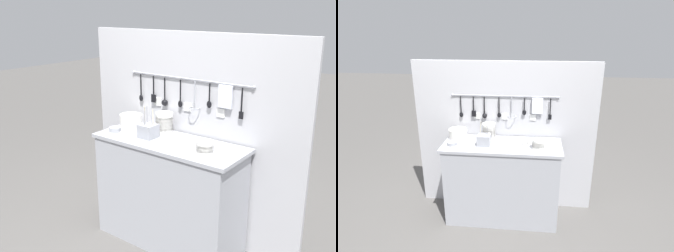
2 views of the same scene
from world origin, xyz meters
TOP-DOWN VIEW (x-y plane):
  - ground_plane at (0.00, 0.00)m, footprint 20.00×20.00m
  - counter at (0.00, 0.00)m, footprint 1.27×0.49m
  - back_wall at (0.00, 0.28)m, footprint 2.07×0.11m
  - bowl_stack_nested_right at (0.38, -0.08)m, footprint 0.13×0.13m
  - bowl_stack_tall_left at (-0.17, 0.15)m, footprint 0.15×0.15m
  - plate_stack at (-0.51, 0.12)m, footprint 0.20×0.20m
  - steel_mixing_bowl at (-0.53, -0.07)m, footprint 0.10×0.10m
  - cutlery_caddy at (-0.19, -0.03)m, footprint 0.13×0.13m
  - cup_edge_near at (-0.43, -0.05)m, footprint 0.04×0.04m
  - cup_front_left at (0.24, 0.01)m, footprint 0.04×0.04m
  - cup_front_right at (0.40, 0.10)m, footprint 0.04×0.04m
  - cup_beside_plates at (0.27, -0.12)m, footprint 0.04×0.04m
  - cup_by_caddy at (0.28, 0.08)m, footprint 0.04×0.04m
  - cup_back_left at (0.29, 0.02)m, footprint 0.04×0.04m
  - cup_mid_row at (0.06, -0.01)m, footprint 0.04×0.04m
  - cup_edge_far at (0.11, -0.20)m, footprint 0.04×0.04m

SIDE VIEW (x-z plane):
  - ground_plane at x=0.00m, z-range 0.00..0.00m
  - counter at x=0.00m, z-range 0.00..0.92m
  - back_wall at x=0.00m, z-range 0.00..1.77m
  - steel_mixing_bowl at x=-0.53m, z-range 0.92..0.95m
  - cup_edge_near at x=-0.43m, z-range 0.92..0.96m
  - cup_front_left at x=0.24m, z-range 0.92..0.96m
  - cup_front_right at x=0.40m, z-range 0.92..0.96m
  - cup_beside_plates at x=0.27m, z-range 0.92..0.96m
  - cup_by_caddy at x=0.28m, z-range 0.92..0.96m
  - cup_back_left at x=0.29m, z-range 0.92..0.96m
  - cup_mid_row at x=0.06m, z-range 0.92..0.96m
  - cup_edge_far at x=0.11m, z-range 0.92..0.96m
  - bowl_stack_nested_right at x=0.38m, z-range 0.92..1.02m
  - plate_stack at x=-0.51m, z-range 0.92..1.03m
  - cutlery_caddy at x=-0.19m, z-range 0.84..1.11m
  - bowl_stack_tall_left at x=-0.17m, z-range 0.92..1.09m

